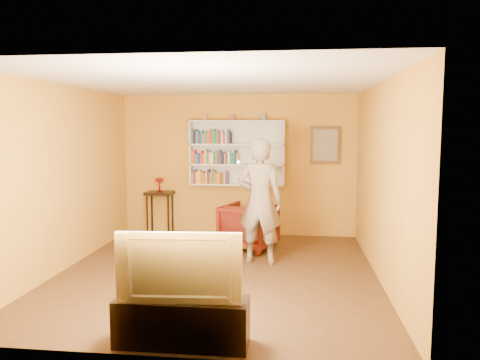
% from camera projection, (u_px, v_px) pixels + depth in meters
% --- Properties ---
extents(room_shell, '(5.30, 5.80, 2.88)m').
position_uv_depth(room_shell, '(217.00, 203.00, 6.59)').
color(room_shell, '#3F2814').
rests_on(room_shell, ground).
extents(bookshelf, '(1.80, 0.29, 1.23)m').
position_uv_depth(bookshelf, '(238.00, 153.00, 8.91)').
color(bookshelf, silver).
rests_on(bookshelf, room_shell).
extents(books_row_lower, '(0.69, 0.18, 0.27)m').
position_uv_depth(books_row_lower, '(209.00, 177.00, 8.91)').
color(books_row_lower, '#A56021').
rests_on(books_row_lower, bookshelf).
extents(books_row_middle, '(0.89, 0.18, 0.27)m').
position_uv_depth(books_row_middle, '(215.00, 158.00, 8.86)').
color(books_row_middle, '#A56021').
rests_on(books_row_middle, bookshelf).
extents(books_row_upper, '(0.76, 0.19, 0.27)m').
position_uv_depth(books_row_upper, '(212.00, 137.00, 8.83)').
color(books_row_upper, '#226D7F').
rests_on(books_row_upper, bookshelf).
extents(ornament_left, '(0.08, 0.08, 0.10)m').
position_uv_depth(ornament_left, '(205.00, 118.00, 8.85)').
color(ornament_left, '#BF6136').
rests_on(ornament_left, bookshelf).
extents(ornament_centre, '(0.07, 0.07, 0.10)m').
position_uv_depth(ornament_centre, '(233.00, 118.00, 8.78)').
color(ornament_centre, maroon).
rests_on(ornament_centre, bookshelf).
extents(ornament_right, '(0.08, 0.08, 0.11)m').
position_uv_depth(ornament_right, '(263.00, 117.00, 8.72)').
color(ornament_right, '#486278').
rests_on(ornament_right, bookshelf).
extents(framed_painting, '(0.55, 0.05, 0.70)m').
position_uv_depth(framed_painting, '(325.00, 145.00, 8.75)').
color(framed_painting, '#523117').
rests_on(framed_painting, room_shell).
extents(console_table, '(0.52, 0.40, 0.85)m').
position_uv_depth(console_table, '(160.00, 199.00, 9.02)').
color(console_table, black).
rests_on(console_table, ground).
extents(ruby_lustre, '(0.17, 0.17, 0.27)m').
position_uv_depth(ruby_lustre, '(159.00, 181.00, 8.98)').
color(ruby_lustre, maroon).
rests_on(ruby_lustre, console_table).
extents(armchair, '(1.07, 1.08, 0.78)m').
position_uv_depth(armchair, '(249.00, 226.00, 8.02)').
color(armchair, '#440904').
rests_on(armchair, ground).
extents(person, '(0.77, 0.57, 1.92)m').
position_uv_depth(person, '(260.00, 201.00, 7.11)').
color(person, '#726353').
rests_on(person, ground).
extents(game_remote, '(0.04, 0.15, 0.04)m').
position_uv_depth(game_remote, '(239.00, 162.00, 6.69)').
color(game_remote, white).
rests_on(game_remote, person).
extents(tv_cabinet, '(1.27, 0.38, 0.46)m').
position_uv_depth(tv_cabinet, '(182.00, 322.00, 4.46)').
color(tv_cabinet, black).
rests_on(tv_cabinet, ground).
extents(television, '(1.17, 0.23, 0.67)m').
position_uv_depth(television, '(181.00, 265.00, 4.39)').
color(television, black).
rests_on(television, tv_cabinet).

